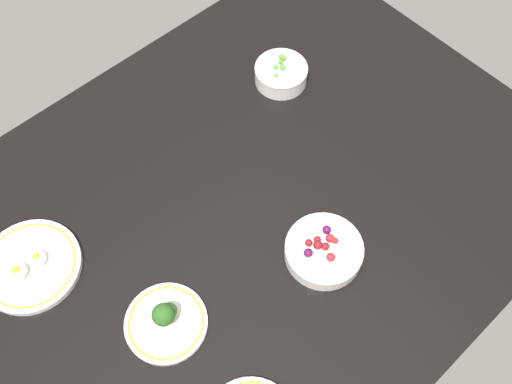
{
  "coord_description": "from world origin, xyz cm",
  "views": [
    {
      "loc": [
        -46.13,
        -50.71,
        125.67
      ],
      "look_at": [
        0.0,
        0.0,
        6.0
      ],
      "focal_mm": 40.93,
      "sensor_mm": 36.0,
      "label": 1
    }
  ],
  "objects_px": {
    "bowl_berries": "(324,250)",
    "plate_broccoli": "(166,321)",
    "plate_eggs": "(30,266)",
    "bowl_peas": "(281,73)"
  },
  "relations": [
    {
      "from": "bowl_berries",
      "to": "bowl_peas",
      "type": "xyz_separation_m",
      "value": [
        0.28,
        0.44,
        0.01
      ]
    },
    {
      "from": "plate_eggs",
      "to": "bowl_berries",
      "type": "relative_size",
      "value": 1.28
    },
    {
      "from": "plate_eggs",
      "to": "plate_broccoli",
      "type": "height_order",
      "value": "plate_broccoli"
    },
    {
      "from": "bowl_berries",
      "to": "bowl_peas",
      "type": "bearing_deg",
      "value": 57.11
    },
    {
      "from": "bowl_berries",
      "to": "plate_broccoli",
      "type": "xyz_separation_m",
      "value": [
        -0.36,
        0.11,
        -0.01
      ]
    },
    {
      "from": "bowl_berries",
      "to": "plate_broccoli",
      "type": "distance_m",
      "value": 0.38
    },
    {
      "from": "plate_broccoli",
      "to": "plate_eggs",
      "type": "bearing_deg",
      "value": 115.57
    },
    {
      "from": "plate_eggs",
      "to": "plate_broccoli",
      "type": "bearing_deg",
      "value": -64.43
    },
    {
      "from": "plate_broccoli",
      "to": "bowl_berries",
      "type": "bearing_deg",
      "value": -17.27
    },
    {
      "from": "plate_eggs",
      "to": "plate_broccoli",
      "type": "distance_m",
      "value": 0.34
    }
  ]
}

